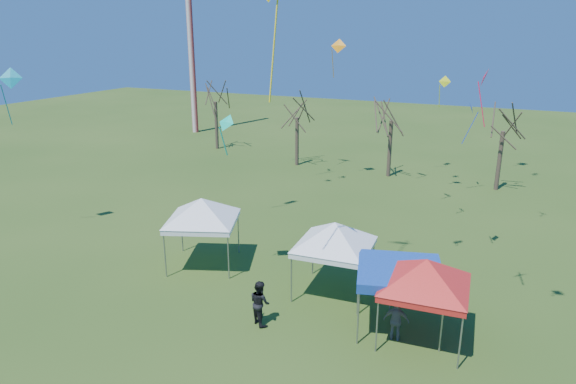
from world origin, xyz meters
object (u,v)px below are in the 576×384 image
tree_2 (393,100)px  person_dark (260,303)px  person_grey (396,320)px  tree_0 (215,84)px  tree_1 (297,100)px  tent_red (427,265)px  tent_white_mid (335,227)px  tent_blue (400,273)px  tent_white_west (201,203)px  tree_3 (506,110)px  radio_mast (190,22)px

tree_2 → person_dark: size_ratio=4.28×
tree_2 → person_grey: (6.02, -23.21, -5.45)m
tree_2 → person_dark: (0.66, -24.37, -5.33)m
tree_0 → person_dark: bearing=-55.0°
tree_1 → tent_red: size_ratio=1.69×
person_grey → tree_1: bearing=-67.4°
tree_0 → tent_red: (25.39, -25.75, -3.30)m
tent_white_mid → tent_blue: (3.30, -1.57, -0.84)m
tree_1 → person_grey: tree_1 is taller
tent_white_west → tent_red: bearing=-10.8°
tent_white_west → person_grey: size_ratio=2.62×
tree_3 → tent_white_mid: bearing=-106.1°
tree_0 → tree_3: 27.09m
radio_mast → tree_0: bearing=-42.8°
tree_3 → tent_white_west: tree_3 is taller
tent_red → tent_blue: bearing=154.4°
tent_white_mid → tree_3: bearing=73.9°
tree_1 → tent_white_mid: tree_1 is taller
radio_mast → tent_white_mid: radio_mast is taller
tree_2 → radio_mast: bearing=159.4°
tree_0 → tree_2: 18.72m
tree_1 → tent_red: tree_1 is taller
tree_3 → person_dark: size_ratio=4.14×
person_dark → person_grey: person_dark is taller
person_grey → tree_3: bearing=-104.9°
tree_3 → tent_blue: size_ratio=1.95×
tree_0 → person_dark: size_ratio=4.41×
tree_2 → tent_white_west: bearing=-102.5°
tree_0 → tent_blue: bearing=-46.1°
tree_0 → tent_red: size_ratio=1.89×
radio_mast → tree_2: 28.08m
tent_blue → tree_3: bearing=83.3°
radio_mast → tree_3: 36.04m
tree_1 → person_dark: size_ratio=3.95×
tree_1 → tree_2: (8.40, -0.27, 0.50)m
radio_mast → tent_white_mid: bearing=-47.1°
tent_red → tent_white_mid: bearing=154.5°
tree_2 → tent_white_mid: size_ratio=1.80×
tent_white_west → person_grey: tent_white_west is taller
tree_3 → person_dark: 25.77m
tree_2 → person_grey: bearing=-75.5°
person_dark → tent_white_mid: bearing=-85.2°
tree_0 → tree_3: (26.88, -3.34, -0.41)m
radio_mast → person_dark: bearing=-52.3°
radio_mast → tree_3: (34.03, -9.96, -6.42)m
tree_0 → tent_blue: tree_0 is taller
tent_white_west → tree_0: bearing=120.6°
tent_white_west → person_dark: tent_white_west is taller
tree_2 → tent_blue: (5.83, -22.23, -3.90)m
tree_1 → tree_2: tree_2 is taller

